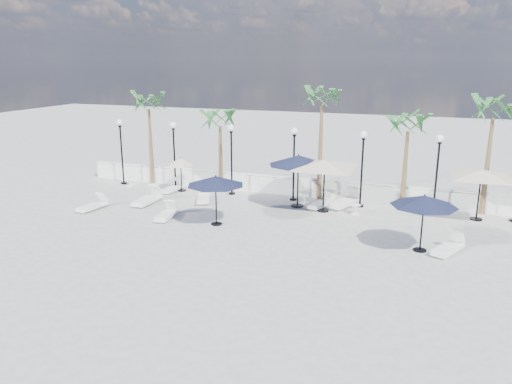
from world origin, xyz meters
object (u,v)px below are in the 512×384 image
(parasol_navy_mid, at_px, (298,160))
(parasol_cream_sq_b, at_px, (482,170))
(lounger_1, at_px, (166,214))
(lounger_5, at_px, (321,204))
(lounger_6, at_px, (345,202))
(parasol_navy_right, at_px, (424,201))
(lounger_7, at_px, (448,247))
(parasol_cream_sq_a, at_px, (325,160))
(lounger_0, at_px, (92,205))
(lounger_4, at_px, (203,197))
(lounger_2, at_px, (147,199))
(parasol_navy_left, at_px, (216,181))
(lounger_3, at_px, (173,188))
(parasol_cream_small, at_px, (181,162))

(parasol_navy_mid, height_order, parasol_cream_sq_b, parasol_navy_mid)
(lounger_1, relative_size, lounger_5, 1.08)
(lounger_5, height_order, lounger_6, lounger_6)
(lounger_6, xyz_separation_m, parasol_navy_right, (3.82, -4.96, 1.74))
(lounger_1, height_order, lounger_7, lounger_7)
(lounger_1, distance_m, parasol_cream_sq_a, 7.93)
(lounger_7, bearing_deg, lounger_5, 169.15)
(parasol_cream_sq_a, bearing_deg, lounger_7, -33.13)
(lounger_1, xyz_separation_m, parasol_navy_right, (11.33, -0.19, 1.79))
(lounger_0, relative_size, lounger_4, 0.91)
(lounger_2, distance_m, parasol_cream_sq_b, 16.17)
(parasol_navy_left, distance_m, parasol_navy_right, 8.77)
(parasol_navy_right, relative_size, parasol_cream_sq_a, 0.46)
(lounger_0, relative_size, lounger_7, 0.94)
(lounger_7, bearing_deg, parasol_navy_mid, 174.95)
(parasol_navy_left, distance_m, parasol_cream_sq_b, 12.04)
(lounger_0, distance_m, parasol_cream_sq_b, 18.52)
(lounger_0, distance_m, parasol_cream_sq_a, 11.62)
(lounger_6, bearing_deg, lounger_4, -144.47)
(lounger_3, bearing_deg, lounger_4, -21.96)
(lounger_5, distance_m, parasol_cream_sq_b, 7.57)
(lounger_4, bearing_deg, parasol_cream_small, 121.13)
(parasol_navy_right, xyz_separation_m, parasol_cream_sq_a, (-4.69, 3.85, 0.53))
(lounger_0, bearing_deg, lounger_1, 7.14)
(lounger_0, xyz_separation_m, lounger_3, (2.02, 4.42, -0.01))
(lounger_5, relative_size, parasol_cream_small, 0.89)
(lounger_3, bearing_deg, lounger_7, -13.92)
(lounger_3, distance_m, parasol_cream_sq_b, 15.90)
(lounger_1, bearing_deg, lounger_5, 23.00)
(lounger_7, bearing_deg, parasol_navy_left, -155.63)
(lounger_4, distance_m, lounger_5, 6.11)
(lounger_4, bearing_deg, lounger_3, 131.65)
(lounger_0, bearing_deg, lounger_3, 72.49)
(lounger_0, height_order, lounger_5, lounger_0)
(lounger_5, height_order, parasol_cream_sq_b, parasol_cream_sq_b)
(parasol_navy_left, bearing_deg, parasol_cream_sq_b, 23.21)
(lounger_7, height_order, parasol_navy_right, parasol_navy_right)
(lounger_1, xyz_separation_m, parasol_cream_sq_a, (6.64, 3.66, 2.32))
(lounger_4, distance_m, lounger_6, 7.32)
(lounger_1, distance_m, lounger_4, 3.27)
(lounger_4, bearing_deg, lounger_1, -119.28)
(lounger_4, distance_m, parasol_cream_sq_a, 6.71)
(lounger_2, xyz_separation_m, lounger_5, (8.52, 2.39, -0.05))
(lounger_4, height_order, parasol_navy_left, parasol_navy_left)
(parasol_navy_mid, height_order, parasol_cream_sq_a, parasol_cream_sq_a)
(parasol_navy_mid, relative_size, parasol_cream_sq_b, 0.59)
(parasol_navy_right, relative_size, parasol_cream_sq_b, 0.50)
(lounger_6, bearing_deg, lounger_7, -21.49)
(lounger_4, bearing_deg, parasol_cream_sq_b, -16.61)
(lounger_3, xyz_separation_m, parasol_navy_mid, (7.36, -0.40, 2.16))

